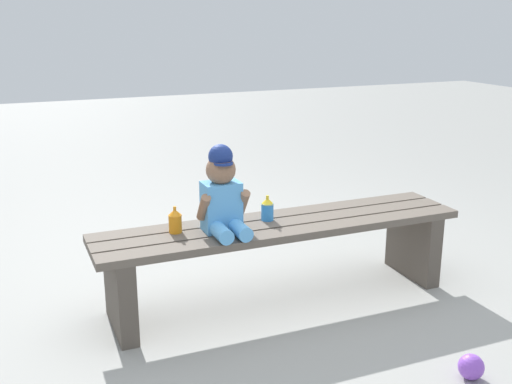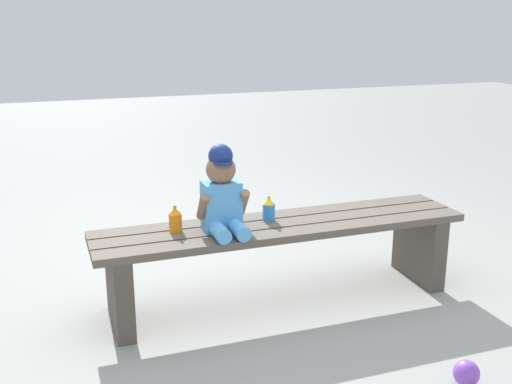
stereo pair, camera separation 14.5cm
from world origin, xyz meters
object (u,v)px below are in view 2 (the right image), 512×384
at_px(park_bench, 282,246).
at_px(sippy_cup_left, 175,219).
at_px(toy_ball, 466,373).
at_px(child_figure, 222,194).
at_px(sippy_cup_right, 269,209).

height_order(park_bench, sippy_cup_left, sippy_cup_left).
relative_size(park_bench, toy_ball, 17.88).
bearing_deg(toy_ball, child_figure, 127.57).
bearing_deg(sippy_cup_right, toy_ball, -65.52).
xyz_separation_m(sippy_cup_left, sippy_cup_right, (0.46, 0.00, 0.00)).
bearing_deg(child_figure, park_bench, 3.06).
height_order(sippy_cup_right, toy_ball, sippy_cup_right).
distance_m(park_bench, toy_ball, 1.03).
bearing_deg(sippy_cup_right, park_bench, -46.20).
xyz_separation_m(sippy_cup_left, toy_ball, (0.90, -0.97, -0.42)).
bearing_deg(toy_ball, park_bench, 113.13).
bearing_deg(park_bench, sippy_cup_right, 133.80).
height_order(sippy_cup_left, toy_ball, sippy_cup_left).
relative_size(sippy_cup_left, toy_ball, 1.22).
xyz_separation_m(park_bench, toy_ball, (0.39, -0.92, -0.24)).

